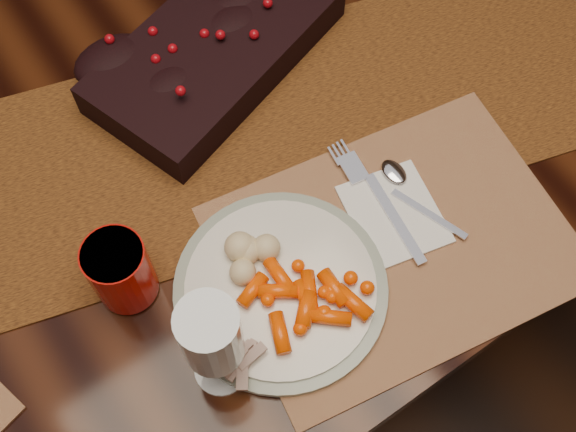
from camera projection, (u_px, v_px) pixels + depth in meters
floor at (219, 298)px, 1.68m from camera, size 5.00×5.00×0.00m
dining_table at (202, 228)px, 1.34m from camera, size 1.80×1.00×0.75m
table_runner at (163, 159)px, 0.97m from camera, size 1.70×0.76×0.00m
centerpiece at (215, 45)px, 1.01m from camera, size 0.41×0.30×0.07m
placemat_main at (396, 244)px, 0.91m from camera, size 0.47×0.38×0.00m
dinner_plate at (281, 288)px, 0.88m from camera, size 0.28×0.28×0.01m
baby_carrots at (300, 297)px, 0.85m from camera, size 0.13×0.11×0.02m
mashed_potatoes at (248, 251)px, 0.87m from camera, size 0.09×0.08×0.04m
turkey_shreds at (238, 358)px, 0.82m from camera, size 0.08×0.07×0.02m
napkin at (394, 214)px, 0.93m from camera, size 0.14×0.15×0.00m
fork at (384, 205)px, 0.93m from camera, size 0.05×0.18×0.00m
spoon at (418, 201)px, 0.93m from camera, size 0.07×0.14×0.00m
red_cup at (121, 271)px, 0.84m from camera, size 0.08×0.08×0.10m
wine_glass at (214, 347)px, 0.76m from camera, size 0.08×0.08×0.18m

